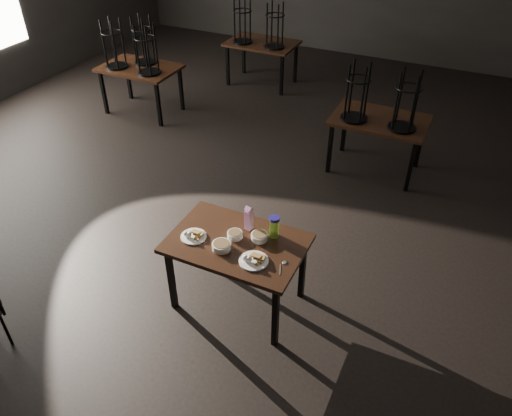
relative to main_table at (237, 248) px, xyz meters
The scene contains 13 objects.
room 2.17m from the main_table, 124.47° to the left, with size 12.00×12.04×3.22m.
main_table is the anchor object (origin of this frame).
plate_left 0.41m from the main_table, 163.76° to the right, with size 0.23×0.23×0.07m.
plate_right 0.31m from the main_table, 35.21° to the right, with size 0.25×0.25×0.08m.
bowl_near 0.13m from the main_table, 131.22° to the left, with size 0.14×0.14×0.05m.
bowl_far 0.23m from the main_table, 34.26° to the left, with size 0.15×0.15×0.06m.
bowl_big 0.19m from the main_table, 119.24° to the right, with size 0.17×0.17×0.06m.
juice_carton 0.29m from the main_table, 85.10° to the left, with size 0.08×0.08×0.25m.
water_bottle 0.39m from the main_table, 38.60° to the left, with size 0.12×0.12×0.21m.
spoon 0.50m from the main_table, ahead, with size 0.05×0.19×0.01m.
bg_table_left 4.47m from the main_table, 136.81° to the left, with size 1.20×0.80×1.48m.
bg_table_right 2.92m from the main_table, 78.93° to the left, with size 1.20×0.80×1.48m.
bg_table_far 5.30m from the main_table, 112.36° to the left, with size 1.20×0.80×1.48m.
Camera 1 is at (2.30, -4.10, 3.61)m, focal length 35.00 mm.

